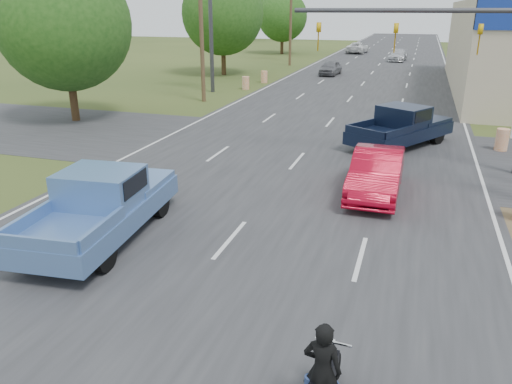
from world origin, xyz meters
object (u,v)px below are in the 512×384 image
(distant_car_grey, at_px, (331,68))
(distant_car_white, at_px, (358,48))
(red_convertible, at_px, (376,173))
(blue_pickup, at_px, (103,203))
(rider, at_px, (322,376))
(navy_pickup, at_px, (403,126))
(distant_car_silver, at_px, (398,55))

(distant_car_grey, xyz_separation_m, distant_car_white, (-0.62, 25.45, 0.07))
(red_convertible, height_order, distant_car_grey, red_convertible)
(blue_pickup, distance_m, distant_car_grey, 37.67)
(rider, xyz_separation_m, navy_pickup, (0.42, 17.55, 0.12))
(red_convertible, height_order, distant_car_white, red_convertible)
(red_convertible, relative_size, rider, 2.81)
(red_convertible, bearing_deg, blue_pickup, -140.20)
(navy_pickup, distance_m, distant_car_grey, 26.12)
(rider, distance_m, distant_car_white, 68.42)
(rider, xyz_separation_m, distant_car_grey, (-7.30, 42.50, -0.16))
(rider, bearing_deg, distant_car_silver, -83.33)
(distant_car_white, bearing_deg, distant_car_silver, 126.44)
(distant_car_grey, bearing_deg, red_convertible, -73.14)
(navy_pickup, distance_m, distant_car_silver, 40.80)
(distant_car_grey, height_order, distant_car_silver, distant_car_silver)
(blue_pickup, xyz_separation_m, distant_car_grey, (-0.19, 37.66, -0.31))
(red_convertible, bearing_deg, distant_car_white, 98.08)
(navy_pickup, distance_m, distant_car_white, 51.09)
(navy_pickup, bearing_deg, distant_car_white, 129.80)
(distant_car_grey, bearing_deg, distant_car_white, 95.60)
(red_convertible, distance_m, distant_car_white, 57.91)
(rider, distance_m, navy_pickup, 17.56)
(distant_car_grey, xyz_separation_m, distant_car_silver, (5.43, 15.79, 0.00))
(navy_pickup, xyz_separation_m, distant_car_grey, (-7.71, 24.95, -0.28))
(navy_pickup, xyz_separation_m, distant_car_white, (-8.33, 50.40, -0.21))
(distant_car_grey, distance_m, distant_car_silver, 16.69)
(distant_car_silver, bearing_deg, distant_car_grey, -104.66)
(distant_car_white, bearing_deg, distant_car_grey, 95.83)
(rider, height_order, distant_car_silver, rider)
(blue_pickup, bearing_deg, distant_car_silver, 78.88)
(blue_pickup, height_order, distant_car_grey, blue_pickup)
(blue_pickup, distance_m, distant_car_white, 63.12)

